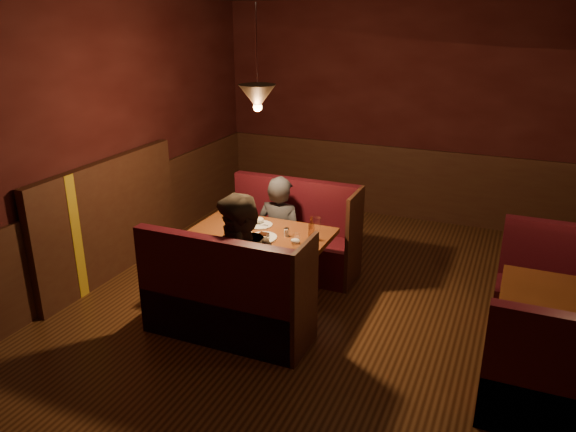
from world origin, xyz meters
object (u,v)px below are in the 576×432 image
at_px(diner_b, 241,248).
at_px(main_bench_far, 293,242).
at_px(main_table, 262,248).
at_px(diner_a, 280,212).
at_px(main_bench_near, 225,306).

bearing_deg(diner_b, main_bench_far, 104.30).
relative_size(main_table, diner_a, 0.92).
bearing_deg(main_table, main_bench_near, -88.91).
bearing_deg(main_bench_near, main_bench_far, 90.00).
height_order(diner_a, diner_b, diner_b).
bearing_deg(diner_a, main_table, 98.38).
relative_size(main_bench_near, diner_b, 0.92).
height_order(main_bench_near, diner_a, diner_a).
distance_m(main_table, main_bench_far, 0.82).
bearing_deg(main_bench_far, diner_a, -110.15).
distance_m(main_table, main_bench_near, 0.82).
xyz_separation_m(main_table, main_bench_far, (0.01, 0.78, -0.24)).
distance_m(main_table, diner_b, 0.64).
bearing_deg(main_bench_near, diner_b, 70.63).
distance_m(main_bench_far, diner_a, 0.47).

